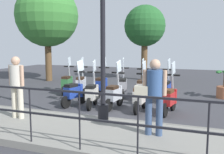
# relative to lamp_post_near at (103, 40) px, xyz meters

# --- Properties ---
(ground_plane) EXTENTS (28.00, 28.00, 0.00)m
(ground_plane) POSITION_rel_lamp_post_near_xyz_m (2.40, 0.24, -2.15)
(ground_plane) COLOR #38383D
(promenade_walkway) EXTENTS (2.20, 20.00, 0.15)m
(promenade_walkway) POSITION_rel_lamp_post_near_xyz_m (-0.75, 0.24, -2.07)
(promenade_walkway) COLOR gray
(promenade_walkway) RESTS_ON ground_plane
(fence_railing) EXTENTS (0.04, 16.03, 1.07)m
(fence_railing) POSITION_rel_lamp_post_near_xyz_m (-1.80, 0.24, -1.26)
(fence_railing) COLOR black
(fence_railing) RESTS_ON promenade_walkway
(lamp_post_near) EXTENTS (0.26, 0.90, 4.49)m
(lamp_post_near) POSITION_rel_lamp_post_near_xyz_m (0.00, 0.00, 0.00)
(lamp_post_near) COLOR black
(lamp_post_near) RESTS_ON promenade_walkway
(pedestrian_with_bag) EXTENTS (0.34, 0.65, 1.59)m
(pedestrian_with_bag) POSITION_rel_lamp_post_near_xyz_m (-0.61, -1.37, -1.07)
(pedestrian_with_bag) COLOR #384C70
(pedestrian_with_bag) RESTS_ON promenade_walkway
(pedestrian_distant) EXTENTS (0.35, 0.49, 1.59)m
(pedestrian_distant) POSITION_rel_lamp_post_near_xyz_m (-0.59, 2.14, -1.07)
(pedestrian_distant) COLOR beige
(pedestrian_distant) RESTS_ON promenade_walkway
(tree_large) EXTENTS (3.47, 3.47, 5.40)m
(tree_large) POSITION_rel_lamp_post_near_xyz_m (6.41, 6.03, 1.50)
(tree_large) COLOR brown
(tree_large) RESTS_ON ground_plane
(tree_distant) EXTENTS (2.36, 2.36, 4.31)m
(tree_distant) POSITION_rel_lamp_post_near_xyz_m (8.66, 1.00, 0.94)
(tree_distant) COLOR brown
(tree_distant) RESTS_ON ground_plane
(potted_palm) EXTENTS (1.06, 0.66, 1.05)m
(potted_palm) POSITION_rel_lamp_post_near_xyz_m (4.70, -3.07, -1.70)
(potted_palm) COLOR #9E5B3D
(potted_palm) RESTS_ON ground_plane
(scooter_near_0) EXTENTS (1.23, 0.46, 1.54)m
(scooter_near_0) POSITION_rel_lamp_post_near_xyz_m (1.71, -1.40, -1.66)
(scooter_near_0) COLOR black
(scooter_near_0) RESTS_ON ground_plane
(scooter_near_1) EXTENTS (1.23, 0.44, 1.54)m
(scooter_near_1) POSITION_rel_lamp_post_near_xyz_m (1.69, -0.54, -1.66)
(scooter_near_1) COLOR black
(scooter_near_1) RESTS_ON ground_plane
(scooter_near_2) EXTENTS (1.23, 0.44, 1.54)m
(scooter_near_2) POSITION_rel_lamp_post_near_xyz_m (1.72, 0.33, -1.66)
(scooter_near_2) COLOR black
(scooter_near_2) RESTS_ON ground_plane
(scooter_near_3) EXTENTS (1.22, 0.48, 1.54)m
(scooter_near_3) POSITION_rel_lamp_post_near_xyz_m (1.61, 1.06, -1.66)
(scooter_near_3) COLOR black
(scooter_near_3) RESTS_ON ground_plane
(scooter_near_4) EXTENTS (1.22, 0.50, 1.54)m
(scooter_near_4) POSITION_rel_lamp_post_near_xyz_m (1.60, 1.72, -1.66)
(scooter_near_4) COLOR black
(scooter_near_4) RESTS_ON ground_plane
(scooter_far_0) EXTENTS (1.23, 0.44, 1.54)m
(scooter_far_0) POSITION_rel_lamp_post_near_xyz_m (3.37, -1.07, -1.66)
(scooter_far_0) COLOR black
(scooter_far_0) RESTS_ON ground_plane
(scooter_far_1) EXTENTS (1.23, 0.44, 1.54)m
(scooter_far_1) POSITION_rel_lamp_post_near_xyz_m (3.26, -0.18, -1.66)
(scooter_far_1) COLOR black
(scooter_far_1) RESTS_ON ground_plane
(scooter_far_2) EXTENTS (1.21, 0.53, 1.54)m
(scooter_far_2) POSITION_rel_lamp_post_near_xyz_m (3.45, 0.61, -1.66)
(scooter_far_2) COLOR black
(scooter_far_2) RESTS_ON ground_plane
(scooter_far_3) EXTENTS (1.23, 0.44, 1.54)m
(scooter_far_3) POSITION_rel_lamp_post_near_xyz_m (3.37, 1.47, -1.66)
(scooter_far_3) COLOR black
(scooter_far_3) RESTS_ON ground_plane
(scooter_far_4) EXTENTS (1.21, 0.53, 1.54)m
(scooter_far_4) POSITION_rel_lamp_post_near_xyz_m (3.34, 2.36, -1.66)
(scooter_far_4) COLOR black
(scooter_far_4) RESTS_ON ground_plane
(scooter_far_5) EXTENTS (1.22, 0.49, 1.54)m
(scooter_far_5) POSITION_rel_lamp_post_near_xyz_m (3.33, 3.01, -1.66)
(scooter_far_5) COLOR black
(scooter_far_5) RESTS_ON ground_plane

